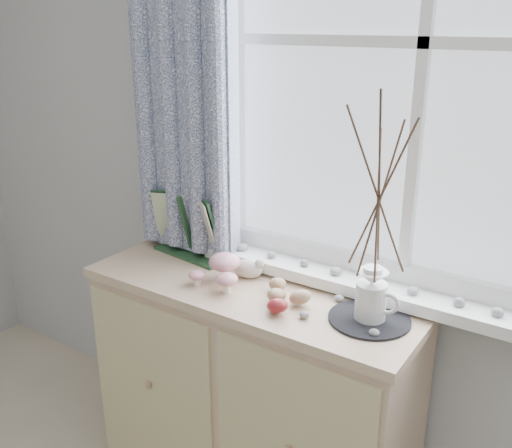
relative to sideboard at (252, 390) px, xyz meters
name	(u,v)px	position (x,y,z in m)	size (l,w,h in m)	color
sideboard	(252,390)	(0.00, 0.00, 0.00)	(1.20, 0.45, 0.85)	tan
botanical_book	(184,227)	(-0.35, 0.06, 0.55)	(0.37, 0.13, 0.26)	#204324
toadstool_cluster	(222,268)	(-0.09, -0.04, 0.48)	(0.19, 0.16, 0.10)	white
wooden_eggs	(283,295)	(0.16, -0.05, 0.45)	(0.17, 0.18, 0.07)	#A37C5A
songbird_figurine	(248,268)	(-0.05, 0.05, 0.46)	(0.14, 0.07, 0.08)	beige
crocheted_doily	(369,319)	(0.43, 0.00, 0.43)	(0.25, 0.25, 0.01)	black
twig_pitcher	(379,191)	(0.43, 0.00, 0.83)	(0.32, 0.32, 0.71)	silver
sideboard_pebbles	(339,307)	(0.33, 0.01, 0.44)	(0.33, 0.23, 0.02)	#9C9C9F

